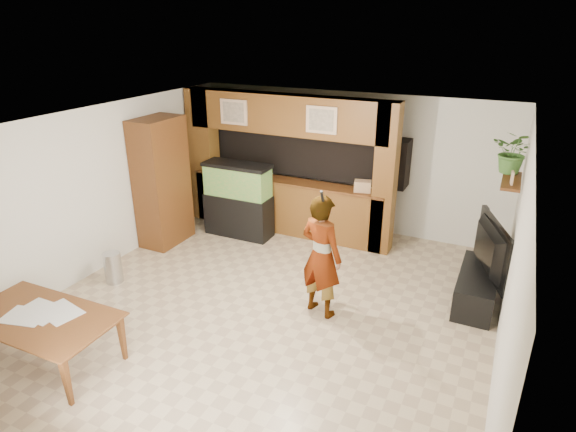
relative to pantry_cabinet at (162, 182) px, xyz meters
The scene contains 22 objects.
floor 3.14m from the pantry_cabinet, 22.73° to the right, with size 6.50×6.50×0.00m, color tan.
ceiling 3.27m from the pantry_cabinet, 22.73° to the right, with size 6.50×6.50×0.00m, color white.
wall_back 3.44m from the pantry_cabinet, 38.12° to the left, with size 6.00×6.00×0.00m, color silver.
wall_left 1.18m from the pantry_cabinet, 104.85° to the right, with size 6.50×6.50×0.00m, color silver.
wall_right 5.81m from the pantry_cabinet, 11.22° to the right, with size 6.50×6.50×0.00m, color silver.
partition 2.32m from the pantry_cabinet, 40.68° to the left, with size 4.20×0.99×2.60m.
wall_clock 0.82m from the pantry_cabinet, 153.73° to the right, with size 0.05×0.25×0.25m.
wall_shelf 5.64m from the pantry_cabinet, ahead, with size 0.25×0.90×0.04m, color brown.
pantry_cabinet is the anchor object (origin of this frame).
trash_can 1.81m from the pantry_cabinet, 82.07° to the right, with size 0.27×0.27×0.49m, color #B2B2B7.
aquarium 1.41m from the pantry_cabinet, 37.77° to the left, with size 1.26×0.47×1.39m.
tv_stand 5.43m from the pantry_cabinet, ahead, with size 0.51×1.39×0.46m, color black.
television 5.36m from the pantry_cabinet, ahead, with size 1.36×0.18×0.78m, color black.
photo_frame 5.62m from the pantry_cabinet, ahead, with size 0.03×0.13×0.18m, color tan.
potted_plant 5.71m from the pantry_cabinet, 11.71° to the left, with size 0.56×0.49×0.62m, color #3C6C2B.
person 3.56m from the pantry_cabinet, 15.55° to the right, with size 0.63×0.41×1.73m, color tan.
microphone 3.70m from the pantry_cabinet, 17.76° to the right, with size 0.04×0.04×0.16m, color black.
dining_table 3.58m from the pantry_cabinet, 75.30° to the right, with size 1.79×1.00×0.63m, color brown.
newspaper_a 3.40m from the pantry_cabinet, 75.97° to the right, with size 0.55×0.40×0.01m, color silver.
newspaper_b 3.52m from the pantry_cabinet, 77.70° to the right, with size 0.50×0.36×0.01m, color silver.
newspaper_c 3.37m from the pantry_cabinet, 71.93° to the right, with size 0.50×0.36×0.01m, color silver.
counter_box 3.52m from the pantry_cabinet, 22.00° to the left, with size 0.29×0.19×0.19m, color #A7805B.
Camera 1 is at (2.79, -5.19, 3.80)m, focal length 30.00 mm.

